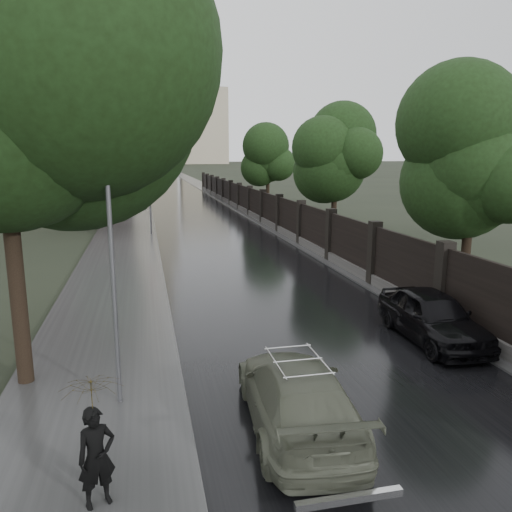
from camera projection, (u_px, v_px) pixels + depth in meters
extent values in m
plane|color=black|center=(381.00, 414.00, 10.55)|extent=(800.00, 800.00, 0.00)
cube|color=black|center=(155.00, 169.00, 192.18)|extent=(8.00, 420.00, 0.02)
cube|color=#2D2D2D|center=(139.00, 169.00, 190.88)|extent=(4.00, 420.00, 0.16)
cube|color=#2D2D2D|center=(169.00, 169.00, 193.36)|extent=(3.00, 420.00, 0.08)
cube|color=#383533|center=(257.00, 217.00, 42.08)|extent=(0.40, 75.00, 0.50)
cube|color=black|center=(257.00, 202.00, 41.83)|extent=(0.15, 75.00, 2.00)
cube|color=black|center=(203.00, 181.00, 78.19)|extent=(0.45, 0.45, 2.70)
cylinder|color=black|center=(12.00, 238.00, 11.07)|extent=(0.36, 0.36, 7.15)
cylinder|color=black|center=(98.00, 189.00, 36.92)|extent=(0.36, 0.36, 5.85)
sphere|color=black|center=(96.00, 157.00, 36.46)|extent=(4.25, 4.25, 4.25)
cylinder|color=black|center=(468.00, 224.00, 19.26)|extent=(0.36, 0.36, 5.53)
sphere|color=black|center=(473.00, 166.00, 18.82)|extent=(4.08, 4.08, 4.08)
cylinder|color=black|center=(334.00, 196.00, 32.65)|extent=(0.36, 0.36, 5.53)
sphere|color=black|center=(335.00, 161.00, 32.21)|extent=(4.08, 4.08, 4.08)
cylinder|color=black|center=(268.00, 182.00, 49.86)|extent=(0.36, 0.36, 5.53)
sphere|color=black|center=(268.00, 159.00, 49.42)|extent=(4.08, 4.08, 4.08)
cylinder|color=#59595E|center=(114.00, 297.00, 10.32)|extent=(0.10, 0.10, 5.00)
cube|color=#59595E|center=(107.00, 172.00, 9.82)|extent=(0.25, 0.12, 0.12)
cylinder|color=#59595E|center=(151.00, 214.00, 33.22)|extent=(0.12, 0.12, 3.00)
imported|color=#59595E|center=(149.00, 184.00, 32.83)|extent=(0.16, 0.20, 1.00)
sphere|color=#FF0C0C|center=(149.00, 186.00, 32.71)|extent=(0.14, 0.14, 0.14)
cube|color=black|center=(15.00, 112.00, 54.39)|extent=(24.00, 18.00, 20.00)
cube|color=tan|center=(92.00, 125.00, 286.06)|extent=(28.00, 22.00, 44.00)
cube|color=tan|center=(203.00, 127.00, 299.85)|extent=(28.00, 22.00, 44.00)
cube|color=tan|center=(148.00, 112.00, 291.36)|extent=(30.00, 30.00, 60.00)
cube|color=tan|center=(145.00, 39.00, 283.40)|extent=(22.00, 22.00, 40.00)
imported|color=#525645|center=(297.00, 396.00, 9.89)|extent=(2.34, 4.97, 1.40)
imported|color=black|center=(432.00, 316.00, 14.60)|extent=(1.92, 4.48, 1.51)
imported|color=black|center=(97.00, 457.00, 7.47)|extent=(0.68, 0.57, 1.58)
imported|color=black|center=(91.00, 379.00, 7.21)|extent=(1.20, 1.21, 0.84)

